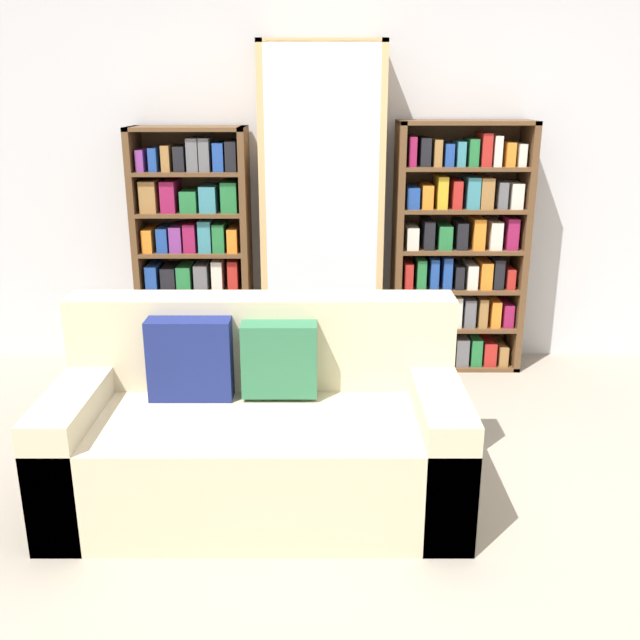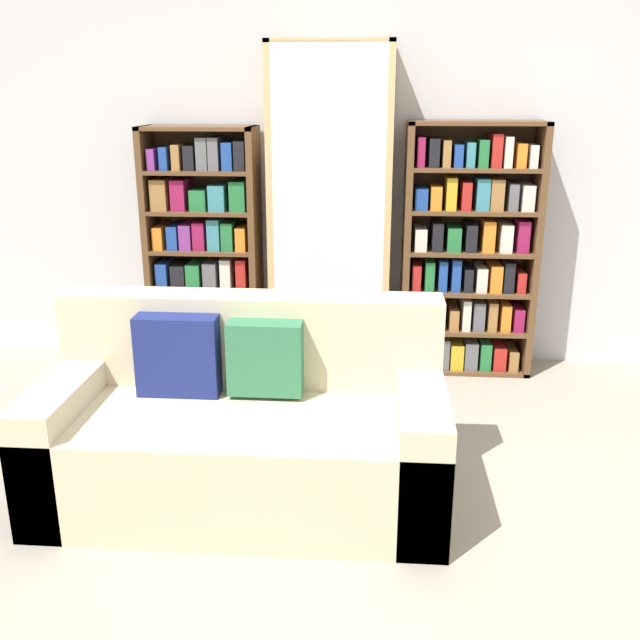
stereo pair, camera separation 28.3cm
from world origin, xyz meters
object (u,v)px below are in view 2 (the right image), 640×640
Objects in this scene: display_cabinet at (330,213)px; bookshelf_right at (469,255)px; wine_bottle at (398,374)px; couch at (243,431)px; bookshelf_left at (205,249)px.

bookshelf_right is (0.86, 0.02, -0.25)m from display_cabinet.
bookshelf_right is 0.90m from wine_bottle.
bookshelf_left reaches higher than couch.
bookshelf_left is 4.27× the size of wine_bottle.
bookshelf_right reaches higher than couch.
bookshelf_left is 1.47m from wine_bottle.
display_cabinet is (0.28, 1.60, 0.70)m from couch.
bookshelf_left is at bearing 178.77° from display_cabinet.
bookshelf_left is 0.98× the size of bookshelf_right.
display_cabinet is at bearing -1.23° from bookshelf_left.
wine_bottle is (-0.43, -0.51, -0.60)m from bookshelf_right.
bookshelf_right reaches higher than bookshelf_left.
wine_bottle is at bearing -48.95° from display_cabinet.
display_cabinet is 1.29× the size of bookshelf_right.
display_cabinet is 5.62× the size of wine_bottle.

